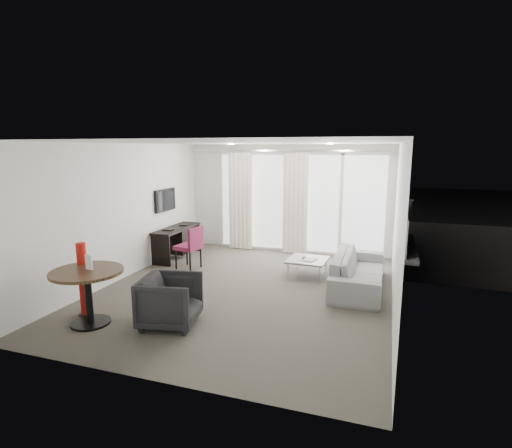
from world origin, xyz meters
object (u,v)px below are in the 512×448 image
(desk_chair, at_px, (188,247))
(rattan_chair_a, at_px, (338,226))
(round_table, at_px, (89,297))
(coffee_table, at_px, (307,267))
(rattan_chair_b, at_px, (355,227))
(red_lamp, at_px, (83,279))
(sofa, at_px, (359,271))
(tub_armchair, at_px, (170,301))
(desk, at_px, (177,243))

(desk_chair, xyz_separation_m, rattan_chair_a, (2.67, 3.63, -0.05))
(rattan_chair_a, bearing_deg, round_table, -122.70)
(desk_chair, xyz_separation_m, coffee_table, (2.49, 0.31, -0.28))
(desk_chair, xyz_separation_m, rattan_chair_b, (3.15, 3.46, -0.02))
(coffee_table, bearing_deg, desk_chair, -172.88)
(rattan_chair_a, bearing_deg, rattan_chair_b, -29.05)
(coffee_table, xyz_separation_m, rattan_chair_a, (0.18, 3.32, 0.23))
(red_lamp, distance_m, sofa, 4.64)
(desk_chair, distance_m, round_table, 2.90)
(desk_chair, xyz_separation_m, sofa, (3.50, -0.08, -0.13))
(desk_chair, bearing_deg, rattan_chair_b, 57.49)
(round_table, xyz_separation_m, red_lamp, (-0.30, 0.24, 0.16))
(desk_chair, xyz_separation_m, round_table, (-0.06, -2.90, -0.05))
(coffee_table, height_order, rattan_chair_a, rattan_chair_a)
(sofa, bearing_deg, round_table, 128.32)
(desk_chair, height_order, coffee_table, desk_chair)
(round_table, bearing_deg, rattan_chair_a, 67.33)
(coffee_table, bearing_deg, round_table, -128.44)
(round_table, relative_size, rattan_chair_b, 1.16)
(tub_armchair, xyz_separation_m, coffee_table, (1.41, 2.87, -0.19))
(coffee_table, bearing_deg, rattan_chair_b, 78.12)
(rattan_chair_a, bearing_deg, sofa, -87.31)
(red_lamp, distance_m, tub_armchair, 1.44)
(round_table, height_order, coffee_table, round_table)
(red_lamp, bearing_deg, desk, 95.06)
(round_table, bearing_deg, rattan_chair_b, 63.22)
(desk_chair, height_order, round_table, desk_chair)
(coffee_table, distance_m, rattan_chair_a, 3.33)
(desk_chair, height_order, red_lamp, red_lamp)
(round_table, height_order, red_lamp, red_lamp)
(rattan_chair_a, bearing_deg, desk, -148.29)
(desk, bearing_deg, desk_chair, -46.03)
(sofa, xyz_separation_m, rattan_chair_a, (-0.84, 3.71, 0.08))
(red_lamp, height_order, rattan_chair_b, red_lamp)
(sofa, distance_m, rattan_chair_b, 3.56)
(desk_chair, bearing_deg, desk, 143.78)
(desk, height_order, rattan_chair_b, rattan_chair_b)
(tub_armchair, height_order, rattan_chair_b, rattan_chair_b)
(coffee_table, bearing_deg, rattan_chair_a, 86.90)
(tub_armchair, bearing_deg, rattan_chair_a, -25.87)
(round_table, distance_m, coffee_table, 4.10)
(red_lamp, xyz_separation_m, coffee_table, (2.84, 2.96, -0.39))
(coffee_table, height_order, sofa, sofa)
(tub_armchair, relative_size, sofa, 0.37)
(desk, xyz_separation_m, desk_chair, (0.65, -0.67, 0.10))
(coffee_table, relative_size, rattan_chair_a, 0.95)
(sofa, bearing_deg, desk_chair, 88.67)
(desk_chair, bearing_deg, coffee_table, 16.93)
(desk_chair, xyz_separation_m, tub_armchair, (1.07, -2.56, -0.09))
(tub_armchair, bearing_deg, desk_chair, 11.34)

